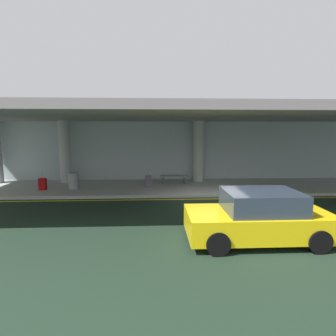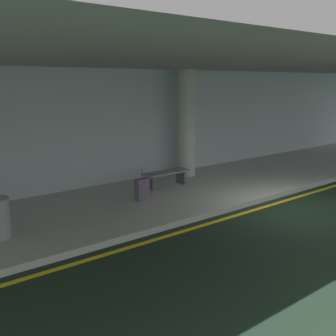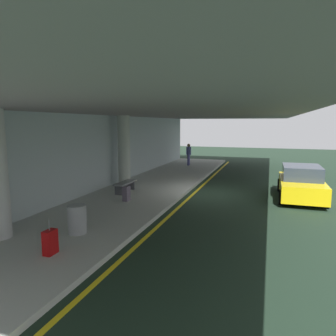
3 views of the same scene
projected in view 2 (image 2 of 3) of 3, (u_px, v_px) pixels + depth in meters
The scene contains 8 objects.
ground_plane at pixel (296, 210), 11.00m from camera, with size 60.00×60.00×0.00m, color black.
sidewalk at pixel (215, 185), 13.34m from camera, with size 26.00×4.20×0.15m, color #ADB1AB.
lane_stripe_yellow at pixel (275, 204), 11.53m from camera, with size 26.00×0.14×0.01m, color yellow.
support_column_center at pixel (187, 124), 14.03m from camera, with size 0.64×0.64×3.65m, color #ABB2A8.
ceiling_overhang at pixel (230, 63), 12.15m from camera, with size 28.00×13.20×0.30m, color gray.
terminal_back_wall at pixel (171, 124), 14.67m from camera, with size 26.00×0.30×3.80m, color #A9B7BC.
suitcase_upright_primary at pixel (142, 189), 11.29m from camera, with size 0.36×0.22×0.90m.
bench_metal at pixel (166, 175), 12.79m from camera, with size 1.60×0.50×0.48m.
Camera 2 is at (-9.31, -6.01, 3.40)m, focal length 43.54 mm.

